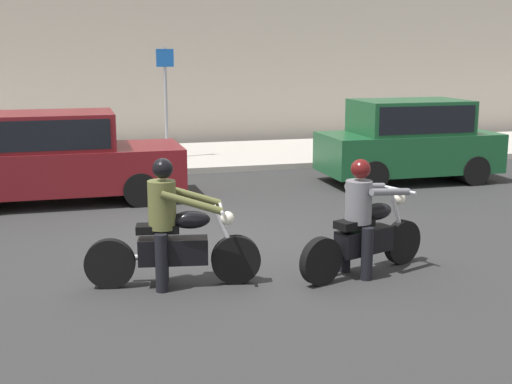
% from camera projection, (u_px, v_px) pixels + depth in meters
% --- Properties ---
extents(ground_plane, '(80.00, 80.00, 0.00)m').
position_uv_depth(ground_plane, '(219.00, 242.00, 10.36)').
color(ground_plane, '#2A2A2A').
extents(sidewalk_slab, '(40.00, 4.40, 0.14)m').
position_uv_depth(sidewalk_slab, '(154.00, 158.00, 17.90)').
color(sidewalk_slab, '#A8A399').
rests_on(sidewalk_slab, ground_plane).
extents(motorcycle_with_rider_olive, '(2.15, 0.75, 1.60)m').
position_uv_depth(motorcycle_with_rider_olive, '(172.00, 235.00, 8.31)').
color(motorcycle_with_rider_olive, black).
rests_on(motorcycle_with_rider_olive, ground_plane).
extents(motorcycle_with_rider_gray, '(1.98, 0.95, 1.52)m').
position_uv_depth(motorcycle_with_rider_gray, '(364.00, 227.00, 8.76)').
color(motorcycle_with_rider_gray, black).
rests_on(motorcycle_with_rider_gray, ground_plane).
extents(parked_hatchback_forest_green, '(3.84, 1.76, 1.80)m').
position_uv_depth(parked_hatchback_forest_green, '(409.00, 140.00, 14.93)').
color(parked_hatchback_forest_green, '#164C28').
rests_on(parked_hatchback_forest_green, ground_plane).
extents(parked_sedan_maroon, '(4.63, 1.82, 1.72)m').
position_uv_depth(parked_sedan_maroon, '(54.00, 157.00, 12.88)').
color(parked_sedan_maroon, maroon).
rests_on(parked_sedan_maroon, ground_plane).
extents(street_sign_post, '(0.44, 0.08, 2.78)m').
position_uv_depth(street_sign_post, '(166.00, 92.00, 17.16)').
color(street_sign_post, gray).
rests_on(street_sign_post, sidewalk_slab).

